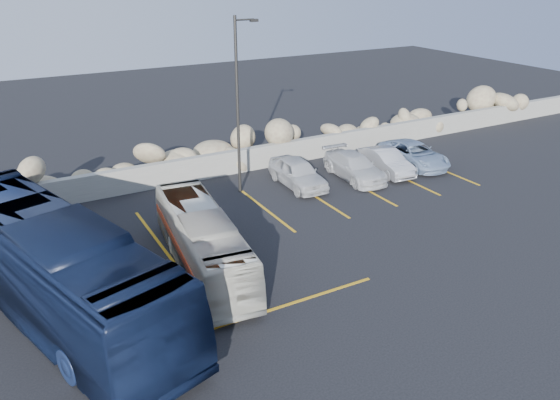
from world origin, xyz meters
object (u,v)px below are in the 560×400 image
tour_coach (54,267)px  car_d (414,154)px  lamppost (239,102)px  car_c (354,167)px  car_b (386,161)px  car_a (298,173)px  vintage_bus (203,241)px

tour_coach → car_d: (18.83, 5.15, -1.03)m
lamppost → tour_coach: bearing=-145.4°
car_c → car_b: bearing=-0.8°
tour_coach → car_a: size_ratio=2.98×
car_b → car_d: (2.06, 0.17, -0.00)m
lamppost → car_b: (7.67, -1.30, -3.69)m
vintage_bus → car_b: bearing=27.5°
car_b → car_d: bearing=10.0°
tour_coach → car_b: (16.77, 4.98, -1.03)m
vintage_bus → tour_coach: tour_coach is taller
tour_coach → car_c: bearing=2.2°
vintage_bus → car_d: 14.73m
vintage_bus → car_d: size_ratio=1.76×
car_a → car_b: size_ratio=1.07×
vintage_bus → car_b: (11.89, 4.53, -0.47)m
car_b → car_d: car_b is taller
car_a → car_c: (3.04, -0.48, -0.06)m
vintage_bus → car_a: vintage_bus is taller
lamppost → car_d: lamppost is taller
lamppost → car_b: 8.61m
car_d → car_b: bearing=-171.3°
vintage_bus → car_b: 12.73m
car_c → tour_coach: bearing=-157.2°
car_b → car_c: size_ratio=0.88×
lamppost → car_b: size_ratio=2.16×
lamppost → car_d: bearing=-6.6°
tour_coach → car_c: (14.87, 5.13, -1.03)m
vintage_bus → car_c: vintage_bus is taller
tour_coach → car_b: 17.53m
car_c → lamppost: bearing=172.4°
lamppost → vintage_bus: lamppost is taller
tour_coach → car_b: bearing=-0.3°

